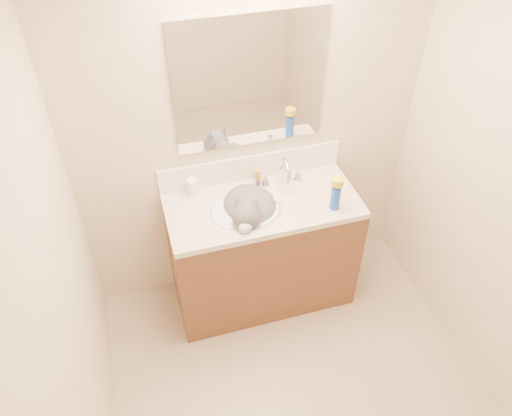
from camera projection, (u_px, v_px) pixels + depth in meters
room_shell at (337, 239)px, 1.96m from camera, size 2.24×2.54×2.52m
vanity_cabinet at (262, 254)px, 3.38m from camera, size 1.20×0.55×0.82m
counter_slab at (263, 206)px, 3.09m from camera, size 1.20×0.55×0.04m
basin at (246, 219)px, 3.08m from camera, size 0.45×0.36×0.14m
faucet at (284, 174)px, 3.16m from camera, size 0.28×0.20×0.21m
cat at (249, 210)px, 3.06m from camera, size 0.45×0.51×0.35m
backsplash at (251, 167)px, 3.21m from camera, size 1.20×0.02×0.18m
mirror at (251, 84)px, 2.82m from camera, size 0.90×0.02×0.80m
pill_bottle at (192, 187)px, 3.11m from camera, size 0.07×0.07×0.12m
pill_label at (193, 189)px, 3.12m from camera, size 0.06×0.06×0.04m
silver_jar at (259, 182)px, 3.20m from camera, size 0.06×0.06×0.05m
amber_bottle at (257, 176)px, 3.21m from camera, size 0.05×0.05×0.09m
toothbrush at (272, 195)px, 3.13m from camera, size 0.04×0.15×0.01m
toothbrush_head at (272, 195)px, 3.13m from camera, size 0.02×0.03×0.02m
spray_can at (335, 197)px, 3.00m from camera, size 0.08×0.08×0.16m
spray_cap at (338, 182)px, 2.92m from camera, size 0.09×0.09×0.04m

